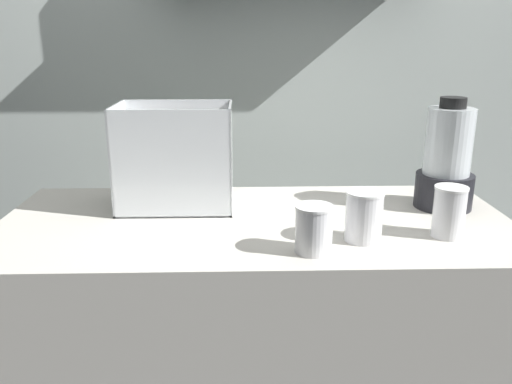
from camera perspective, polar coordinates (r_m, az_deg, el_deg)
counter at (r=1.63m, az=0.00°, el=-18.12°), size 1.40×0.64×0.90m
back_wall_unit at (r=2.10m, az=-0.51°, el=13.67°), size 2.60×0.24×2.50m
carrot_display_bin at (r=1.53m, az=-8.68°, el=1.81°), size 0.33×0.22×0.30m
blender_pitcher at (r=1.59m, az=20.21°, el=3.02°), size 0.16×0.16×0.32m
juice_cup_mango_far_left at (r=1.21m, az=6.36°, el=-4.38°), size 0.09×0.09×0.11m
juice_cup_pomegranate_left at (r=1.29m, az=11.74°, el=-2.94°), size 0.09×0.09×0.13m
juice_cup_orange_middle at (r=1.38m, az=20.42°, el=-2.34°), size 0.08×0.08×0.13m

